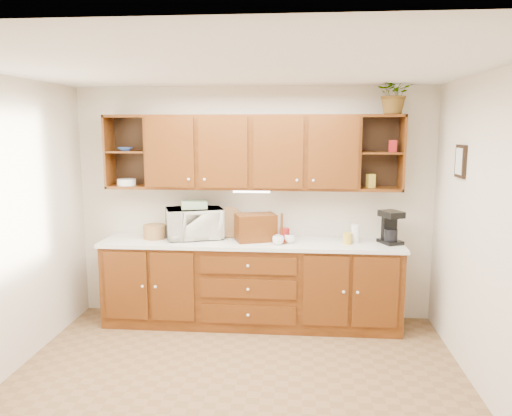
% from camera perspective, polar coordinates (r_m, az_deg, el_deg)
% --- Properties ---
extents(floor, '(4.00, 4.00, 0.00)m').
position_cam_1_polar(floor, '(4.40, -2.49, -20.13)').
color(floor, brown).
rests_on(floor, ground).
extents(ceiling, '(4.00, 4.00, 0.00)m').
position_cam_1_polar(ceiling, '(3.86, -2.77, 15.78)').
color(ceiling, white).
rests_on(ceiling, back_wall).
extents(back_wall, '(4.00, 0.00, 4.00)m').
position_cam_1_polar(back_wall, '(5.64, -0.30, 0.48)').
color(back_wall, beige).
rests_on(back_wall, floor).
extents(right_wall, '(0.00, 3.50, 3.50)m').
position_cam_1_polar(right_wall, '(4.18, 25.79, -3.57)').
color(right_wall, beige).
rests_on(right_wall, floor).
extents(base_cabinets, '(3.20, 0.60, 0.90)m').
position_cam_1_polar(base_cabinets, '(5.55, -0.58, -8.70)').
color(base_cabinets, '#3A1906').
rests_on(base_cabinets, floor).
extents(countertop, '(3.24, 0.64, 0.04)m').
position_cam_1_polar(countertop, '(5.41, -0.59, -4.00)').
color(countertop, white).
rests_on(countertop, base_cabinets).
extents(upper_cabinets, '(3.20, 0.33, 0.80)m').
position_cam_1_polar(upper_cabinets, '(5.42, -0.36, 6.42)').
color(upper_cabinets, '#3A1906').
rests_on(upper_cabinets, back_wall).
extents(undercabinet_light, '(0.40, 0.05, 0.02)m').
position_cam_1_polar(undercabinet_light, '(5.41, -0.51, 1.92)').
color(undercabinet_light, white).
rests_on(undercabinet_light, upper_cabinets).
extents(framed_picture, '(0.03, 0.24, 0.30)m').
position_cam_1_polar(framed_picture, '(4.94, 22.34, 4.96)').
color(framed_picture, black).
rests_on(framed_picture, right_wall).
extents(wicker_basket, '(0.26, 0.26, 0.15)m').
position_cam_1_polar(wicker_basket, '(5.63, -11.50, -2.66)').
color(wicker_basket, '#9C7141').
rests_on(wicker_basket, countertop).
extents(microwave, '(0.71, 0.59, 0.34)m').
position_cam_1_polar(microwave, '(5.56, -7.07, -1.73)').
color(microwave, '#EEE8CD').
rests_on(microwave, countertop).
extents(towel_stack, '(0.32, 0.27, 0.08)m').
position_cam_1_polar(towel_stack, '(5.53, -7.11, 0.40)').
color(towel_stack, '#D5D464').
rests_on(towel_stack, microwave).
extents(wine_bottle, '(0.08, 0.08, 0.28)m').
position_cam_1_polar(wine_bottle, '(5.58, -8.46, -1.98)').
color(wine_bottle, black).
rests_on(wine_bottle, countertop).
extents(woven_tray, '(0.36, 0.18, 0.34)m').
position_cam_1_polar(woven_tray, '(5.61, -3.00, -3.23)').
color(woven_tray, '#9C7141').
rests_on(woven_tray, countertop).
extents(bread_box, '(0.48, 0.39, 0.29)m').
position_cam_1_polar(bread_box, '(5.39, -0.04, -2.24)').
color(bread_box, '#3A1906').
rests_on(bread_box, countertop).
extents(mug_tree, '(0.27, 0.28, 0.32)m').
position_cam_1_polar(mug_tree, '(5.31, 2.94, -3.48)').
color(mug_tree, '#3A1906').
rests_on(mug_tree, countertop).
extents(canister_red, '(0.14, 0.14, 0.15)m').
position_cam_1_polar(canister_red, '(5.35, 3.28, -3.11)').
color(canister_red, maroon).
rests_on(canister_red, countertop).
extents(canister_white, '(0.11, 0.11, 0.20)m').
position_cam_1_polar(canister_white, '(5.42, 11.29, -2.87)').
color(canister_white, white).
rests_on(canister_white, countertop).
extents(canister_yellow, '(0.12, 0.12, 0.12)m').
position_cam_1_polar(canister_yellow, '(5.35, 10.42, -3.44)').
color(canister_yellow, gold).
rests_on(canister_yellow, countertop).
extents(coffee_maker, '(0.27, 0.30, 0.35)m').
position_cam_1_polar(coffee_maker, '(5.47, 15.11, -2.17)').
color(coffee_maker, black).
rests_on(coffee_maker, countertop).
extents(bowl_stack, '(0.18, 0.18, 0.04)m').
position_cam_1_polar(bowl_stack, '(5.68, -14.70, 6.52)').
color(bowl_stack, '#27458F').
rests_on(bowl_stack, upper_cabinets).
extents(plate_stack, '(0.22, 0.22, 0.07)m').
position_cam_1_polar(plate_stack, '(5.72, -14.58, 2.88)').
color(plate_stack, white).
rests_on(plate_stack, upper_cabinets).
extents(pantry_box_yellow, '(0.10, 0.09, 0.14)m').
position_cam_1_polar(pantry_box_yellow, '(5.46, 12.97, 3.04)').
color(pantry_box_yellow, gold).
rests_on(pantry_box_yellow, upper_cabinets).
extents(pantry_box_red, '(0.09, 0.08, 0.12)m').
position_cam_1_polar(pantry_box_red, '(5.44, 15.35, 6.84)').
color(pantry_box_red, maroon).
rests_on(pantry_box_red, upper_cabinets).
extents(potted_plant, '(0.43, 0.38, 0.43)m').
position_cam_1_polar(potted_plant, '(5.45, 15.59, 12.57)').
color(potted_plant, '#999999').
rests_on(potted_plant, upper_cabinets).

